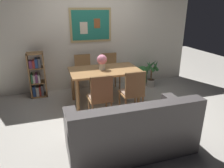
# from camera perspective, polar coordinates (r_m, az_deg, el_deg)

# --- Properties ---
(ground_plane) EXTENTS (12.00, 12.00, 0.00)m
(ground_plane) POSITION_cam_1_polar(r_m,az_deg,el_deg) (4.15, 0.30, -7.97)
(ground_plane) COLOR #B7B2A8
(wall_back_with_painting) EXTENTS (5.20, 0.14, 2.60)m
(wall_back_with_painting) POSITION_cam_1_polar(r_m,az_deg,el_deg) (5.28, -5.25, 13.05)
(wall_back_with_painting) COLOR silver
(wall_back_with_painting) RESTS_ON ground_plane
(dining_table) EXTENTS (1.44, 0.88, 0.75)m
(dining_table) POSITION_cam_1_polar(r_m,az_deg,el_deg) (4.35, -2.01, 2.72)
(dining_table) COLOR #9E7042
(dining_table) RESTS_ON ground_plane
(dining_chair_far_left) EXTENTS (0.40, 0.41, 0.91)m
(dining_chair_far_left) POSITION_cam_1_polar(r_m,az_deg,el_deg) (5.04, -7.85, 3.67)
(dining_chair_far_left) COLOR #9E7042
(dining_chair_far_left) RESTS_ON ground_plane
(dining_chair_near_right) EXTENTS (0.40, 0.41, 0.91)m
(dining_chair_near_right) POSITION_cam_1_polar(r_m,az_deg,el_deg) (3.84, 5.77, -1.63)
(dining_chair_near_right) COLOR #9E7042
(dining_chair_near_right) RESTS_ON ground_plane
(dining_chair_near_left) EXTENTS (0.40, 0.41, 0.91)m
(dining_chair_near_left) POSITION_cam_1_polar(r_m,az_deg,el_deg) (3.62, -3.17, -3.00)
(dining_chair_near_left) COLOR #9E7042
(dining_chair_near_left) RESTS_ON ground_plane
(dining_chair_far_right) EXTENTS (0.40, 0.41, 0.91)m
(dining_chair_far_right) POSITION_cam_1_polar(r_m,az_deg,el_deg) (5.15, -0.53, 4.22)
(dining_chair_far_right) COLOR #9E7042
(dining_chair_far_right) RESTS_ON ground_plane
(leather_couch) EXTENTS (1.80, 0.84, 0.84)m
(leather_couch) POSITION_cam_1_polar(r_m,az_deg,el_deg) (3.03, 5.28, -12.97)
(leather_couch) COLOR #514C4C
(leather_couch) RESTS_ON ground_plane
(bookshelf) EXTENTS (0.36, 0.28, 1.04)m
(bookshelf) POSITION_cam_1_polar(r_m,az_deg,el_deg) (5.04, -19.96, 1.94)
(bookshelf) COLOR #9E7042
(bookshelf) RESTS_ON ground_plane
(potted_ivy) EXTENTS (0.29, 0.29, 0.48)m
(potted_ivy) POSITION_cam_1_polar(r_m,az_deg,el_deg) (5.72, 8.41, 2.76)
(potted_ivy) COLOR brown
(potted_ivy) RESTS_ON ground_plane
(potted_palm) EXTENTS (0.43, 0.44, 0.73)m
(potted_palm) POSITION_cam_1_polar(r_m,az_deg,el_deg) (5.49, 10.84, 2.72)
(potted_palm) COLOR #B2ADA3
(potted_palm) RESTS_ON ground_plane
(flower_vase) EXTENTS (0.21, 0.22, 0.31)m
(flower_vase) POSITION_cam_1_polar(r_m,az_deg,el_deg) (4.27, -2.80, 6.37)
(flower_vase) COLOR beige
(flower_vase) RESTS_ON dining_table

